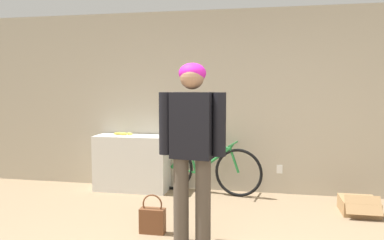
% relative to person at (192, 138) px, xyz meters
% --- Properties ---
extents(wall_back, '(8.00, 0.07, 2.60)m').
position_rel_person_xyz_m(wall_back, '(0.34, 1.94, 0.27)').
color(wall_back, '#B7AD99').
rests_on(wall_back, ground_plane).
extents(side_shelf, '(1.06, 0.42, 0.80)m').
position_rel_person_xyz_m(side_shelf, '(-1.23, 1.68, -0.62)').
color(side_shelf, white).
rests_on(side_shelf, ground_plane).
extents(person, '(0.64, 0.26, 1.73)m').
position_rel_person_xyz_m(person, '(0.00, 0.00, 0.00)').
color(person, '#4C4238').
rests_on(person, ground_plane).
extents(bicycle, '(1.66, 0.46, 0.74)m').
position_rel_person_xyz_m(bicycle, '(-0.17, 1.73, -0.67)').
color(bicycle, black).
rests_on(bicycle, ground_plane).
extents(banana, '(0.31, 0.09, 0.04)m').
position_rel_person_xyz_m(banana, '(-1.37, 1.71, -0.20)').
color(banana, '#EAD64C').
rests_on(banana, side_shelf).
extents(handbag, '(0.26, 0.11, 0.41)m').
position_rel_person_xyz_m(handbag, '(-0.45, 0.17, -0.88)').
color(handbag, brown).
rests_on(handbag, ground_plane).
extents(cardboard_box, '(0.41, 0.51, 0.26)m').
position_rel_person_xyz_m(cardboard_box, '(1.79, 1.24, -0.94)').
color(cardboard_box, '#A87F51').
rests_on(cardboard_box, ground_plane).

